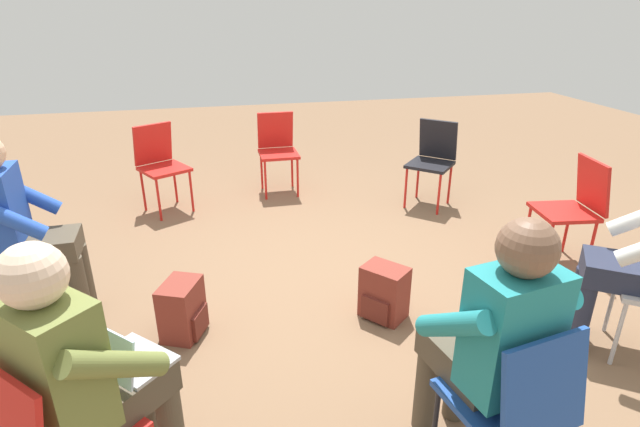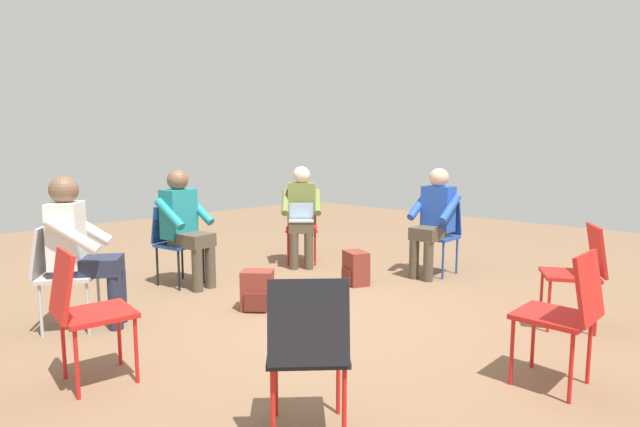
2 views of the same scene
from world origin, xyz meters
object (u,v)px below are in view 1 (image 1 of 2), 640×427
Objects in this scene: person_with_laptop at (85,368)px; chair_east at (515,401)px; person_in_blue at (20,221)px; person_in_teal at (492,335)px; chair_north at (574,204)px; chair_southwest at (160,162)px; backpack_by_empty_chair at (384,295)px; chair_northwest at (433,157)px; chair_west at (277,147)px; backpack_near_laptop_user at (182,312)px.

chair_east is at bearing 33.47° from person_with_laptop.
person_in_teal is at bearing 50.64° from person_in_blue.
chair_north is 0.69× the size of person_in_teal.
chair_southwest is 2.36× the size of backpack_by_empty_chair.
chair_southwest is (-1.86, -3.16, 0.00)m from chair_north.
chair_southwest and chair_northwest have the same top height.
chair_west is 0.69× the size of person_with_laptop.
person_in_teal is (-0.16, -0.03, 0.20)m from chair_east.
chair_northwest is 2.36× the size of backpack_near_laptop_user.
chair_north is at bearing 153.69° from chair_northwest.
chair_west is 0.69× the size of person_in_blue.
chair_west and chair_southwest have the same top height.
backpack_by_empty_chair is (2.52, 0.32, -0.34)m from chair_west.
chair_southwest is at bearing 156.21° from person_in_blue.
person_with_laptop reaches higher than chair_northwest.
chair_north is 1.50m from chair_northwest.
backpack_by_empty_chair is (2.24, 1.51, -0.34)m from chair_southwest.
chair_east reaches higher than backpack_by_empty_chair.
person_with_laptop reaches higher than chair_north.
backpack_near_laptop_user is at bearing 103.34° from chair_north.
chair_southwest is at bearing 13.01° from chair_west.
person_with_laptop is at bearing 60.12° from chair_southwest.
chair_east is 1.38m from backpack_by_empty_chair.
person_in_blue is (2.03, -1.87, 0.20)m from chair_west.
backpack_by_empty_chair is at bearing 80.55° from person_in_teal.
backpack_near_laptop_user is (-1.11, 0.26, -0.53)m from person_with_laptop.
chair_north is at bearing 86.09° from person_in_blue.
person_in_teal is (2.97, -1.12, 0.20)m from chair_northwest.
chair_southwest is at bearing 103.34° from chair_east.
person_in_teal is at bearing 90.00° from chair_east.
person_in_blue is at bearing 130.75° from chair_east.
person_with_laptop is 1.93m from backpack_by_empty_chair.
chair_west is 2.36× the size of backpack_by_empty_chair.
chair_east is 1.00× the size of chair_northwest.
chair_southwest is (0.28, -1.19, 0.00)m from chair_west.
chair_north is 0.69× the size of person_with_laptop.
backpack_by_empty_chair is at bearing 97.19° from chair_west.
person_in_blue is at bearing 47.25° from chair_west.
chair_west is 2.36× the size of backpack_near_laptop_user.
chair_west is 0.69× the size of person_in_teal.
chair_east is 0.26m from person_in_teal.
chair_east is 0.69× the size of person_with_laptop.
chair_northwest is 3.89m from person_with_laptop.
backpack_near_laptop_user is (1.70, -2.42, -0.34)m from chair_northwest.
backpack_near_laptop_user is at bearing 125.59° from person_in_teal.
person_in_teal is at bearing 112.76° from chair_northwest.
person_in_blue is 3.44× the size of backpack_by_empty_chair.
chair_northwest reaches higher than backpack_by_empty_chair.
chair_southwest is at bearing 67.20° from chair_north.
chair_northwest is 0.69× the size of person_with_laptop.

